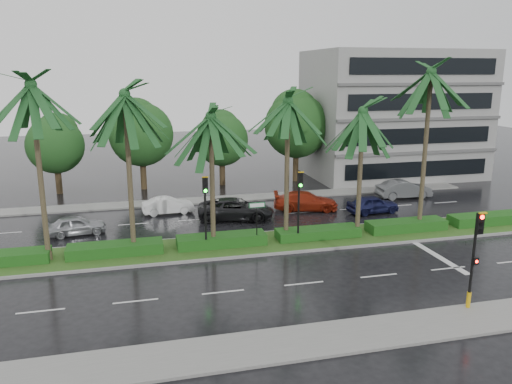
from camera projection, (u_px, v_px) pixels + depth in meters
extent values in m
plane|color=black|center=(276.00, 249.00, 29.03)|extent=(120.00, 120.00, 0.00)
cube|color=slate|center=(348.00, 336.00, 19.39)|extent=(40.00, 2.40, 0.12)
cube|color=slate|center=(234.00, 198.00, 40.33)|extent=(40.00, 2.00, 0.12)
cube|color=gray|center=(271.00, 242.00, 29.95)|extent=(36.00, 4.00, 0.14)
cube|color=#26531B|center=(271.00, 241.00, 29.94)|extent=(35.60, 3.70, 0.02)
cube|color=#184A15|center=(115.00, 249.00, 27.76)|extent=(5.20, 1.40, 0.60)
cube|color=#184A15|center=(222.00, 240.00, 29.16)|extent=(5.20, 1.40, 0.60)
cube|color=#184A15|center=(318.00, 233.00, 30.56)|extent=(5.20, 1.40, 0.60)
cube|color=#184A15|center=(406.00, 226.00, 31.97)|extent=(5.20, 1.40, 0.60)
cube|color=#184A15|center=(487.00, 219.00, 33.37)|extent=(5.20, 1.40, 0.60)
cube|color=silver|center=(5.00, 233.00, 31.89)|extent=(2.00, 0.12, 0.01)
cube|color=silver|center=(41.00, 311.00, 21.51)|extent=(2.00, 0.12, 0.01)
cube|color=silver|center=(71.00, 228.00, 32.83)|extent=(2.00, 0.12, 0.01)
cube|color=silver|center=(136.00, 301.00, 22.44)|extent=(2.00, 0.12, 0.01)
cube|color=silver|center=(134.00, 224.00, 33.76)|extent=(2.00, 0.12, 0.01)
cube|color=silver|center=(223.00, 292.00, 23.37)|extent=(2.00, 0.12, 0.01)
cube|color=silver|center=(193.00, 220.00, 34.70)|extent=(2.00, 0.12, 0.01)
cube|color=silver|center=(304.00, 283.00, 24.31)|extent=(2.00, 0.12, 0.01)
cube|color=silver|center=(248.00, 216.00, 35.63)|extent=(2.00, 0.12, 0.01)
cube|color=silver|center=(379.00, 276.00, 25.24)|extent=(2.00, 0.12, 0.01)
cube|color=silver|center=(301.00, 212.00, 36.56)|extent=(2.00, 0.12, 0.01)
cube|color=silver|center=(448.00, 268.00, 26.18)|extent=(2.00, 0.12, 0.01)
cube|color=silver|center=(352.00, 209.00, 37.50)|extent=(2.00, 0.12, 0.01)
cube|color=silver|center=(400.00, 205.00, 38.43)|extent=(2.00, 0.12, 0.01)
cube|color=silver|center=(446.00, 202.00, 39.36)|extent=(2.00, 0.12, 0.01)
cube|color=silver|center=(435.00, 254.00, 28.18)|extent=(0.40, 6.00, 0.01)
cylinder|color=#3E3624|center=(40.00, 176.00, 25.92)|extent=(0.28, 0.28, 9.30)
cylinder|color=#3E3624|center=(49.00, 256.00, 26.96)|extent=(0.40, 0.40, 0.44)
cylinder|color=#3E3624|center=(130.00, 176.00, 27.13)|extent=(0.28, 0.28, 8.78)
cylinder|color=#3E3624|center=(134.00, 248.00, 28.11)|extent=(0.40, 0.40, 0.44)
cylinder|color=#3E3624|center=(212.00, 183.00, 28.13)|extent=(0.28, 0.28, 7.55)
cylinder|color=#3E3624|center=(213.00, 243.00, 28.97)|extent=(0.40, 0.40, 0.44)
cylinder|color=#3E3624|center=(287.00, 172.00, 29.38)|extent=(0.28, 0.28, 8.31)
cylinder|color=#3E3624|center=(286.00, 235.00, 30.31)|extent=(0.40, 0.40, 0.44)
cylinder|color=#3E3624|center=(360.00, 175.00, 30.13)|extent=(0.28, 0.28, 7.66)
cylinder|color=#3E3624|center=(357.00, 232.00, 30.98)|extent=(0.40, 0.40, 0.44)
cylinder|color=#3E3624|center=(425.00, 153.00, 31.19)|extent=(0.28, 0.28, 9.92)
cylinder|color=#3E3624|center=(419.00, 225.00, 32.31)|extent=(0.40, 0.40, 0.44)
cylinder|color=black|center=(472.00, 271.00, 21.23)|extent=(0.12, 0.12, 3.40)
cube|color=black|center=(480.00, 223.00, 20.55)|extent=(0.30, 0.18, 0.90)
cube|color=gold|center=(483.00, 213.00, 20.32)|extent=(0.34, 0.12, 0.06)
cylinder|color=#FF0C05|center=(482.00, 217.00, 20.38)|extent=(0.18, 0.04, 0.18)
cylinder|color=black|center=(481.00, 224.00, 20.45)|extent=(0.18, 0.04, 0.18)
cylinder|color=black|center=(481.00, 231.00, 20.52)|extent=(0.18, 0.04, 0.18)
cylinder|color=gold|center=(469.00, 300.00, 21.54)|extent=(0.18, 0.18, 0.70)
cube|color=black|center=(475.00, 261.00, 20.96)|extent=(0.22, 0.16, 0.32)
cylinder|color=#FF0C05|center=(477.00, 262.00, 20.87)|extent=(0.12, 0.03, 0.12)
cylinder|color=black|center=(206.00, 222.00, 28.03)|extent=(0.12, 0.12, 3.40)
cube|color=black|center=(205.00, 185.00, 27.36)|extent=(0.30, 0.18, 0.90)
cube|color=gold|center=(205.00, 177.00, 27.13)|extent=(0.34, 0.12, 0.06)
cylinder|color=black|center=(205.00, 180.00, 27.19)|extent=(0.18, 0.04, 0.18)
cylinder|color=black|center=(205.00, 185.00, 27.26)|extent=(0.18, 0.04, 0.18)
cylinder|color=#0CE519|center=(206.00, 191.00, 27.33)|extent=(0.18, 0.04, 0.18)
cylinder|color=black|center=(298.00, 215.00, 29.32)|extent=(0.12, 0.12, 3.40)
cube|color=black|center=(300.00, 180.00, 28.64)|extent=(0.30, 0.18, 0.90)
cube|color=gold|center=(301.00, 172.00, 28.42)|extent=(0.34, 0.12, 0.06)
cylinder|color=black|center=(301.00, 175.00, 28.48)|extent=(0.18, 0.04, 0.18)
cylinder|color=black|center=(301.00, 180.00, 28.55)|extent=(0.18, 0.04, 0.18)
cylinder|color=#0CE519|center=(301.00, 185.00, 28.62)|extent=(0.18, 0.04, 0.18)
cylinder|color=black|center=(257.00, 224.00, 28.92)|extent=(0.06, 0.06, 2.60)
cube|color=#0C5926|center=(257.00, 205.00, 28.62)|extent=(0.95, 0.04, 0.30)
cube|color=white|center=(257.00, 205.00, 28.60)|extent=(0.85, 0.01, 0.22)
cylinder|color=#332317|center=(59.00, 180.00, 42.00)|extent=(0.52, 0.52, 2.28)
sphere|color=#1E4018|center=(55.00, 145.00, 41.30)|extent=(4.70, 4.70, 4.70)
sphere|color=#1E4018|center=(55.00, 134.00, 41.37)|extent=(3.52, 3.52, 3.52)
cylinder|color=#332317|center=(143.00, 174.00, 43.59)|extent=(0.52, 0.52, 2.67)
sphere|color=#1E4018|center=(141.00, 134.00, 42.77)|extent=(5.49, 5.49, 5.49)
sphere|color=#1E4018|center=(140.00, 122.00, 42.80)|extent=(4.12, 4.12, 4.12)
cylinder|color=#332317|center=(222.00, 172.00, 45.27)|extent=(0.52, 0.52, 2.29)
sphere|color=#1E4018|center=(222.00, 140.00, 44.56)|extent=(4.72, 4.72, 4.72)
sphere|color=#1E4018|center=(221.00, 129.00, 44.63)|extent=(3.54, 3.54, 3.54)
cylinder|color=#332317|center=(296.00, 166.00, 46.83)|extent=(0.52, 0.52, 2.88)
sphere|color=#1E4018|center=(296.00, 126.00, 45.95)|extent=(5.92, 5.92, 5.92)
sphere|color=#1E4018|center=(296.00, 113.00, 45.96)|extent=(4.44, 4.44, 4.44)
cylinder|color=#332317|center=(364.00, 164.00, 48.49)|extent=(0.52, 0.52, 2.63)
sphere|color=#1E4018|center=(366.00, 129.00, 47.69)|extent=(5.40, 5.40, 5.40)
sphere|color=#1E4018|center=(365.00, 117.00, 47.72)|extent=(4.05, 4.05, 4.05)
cube|color=gray|center=(393.00, 114.00, 48.56)|extent=(16.00, 10.00, 12.00)
imported|color=#A1A2A8|center=(76.00, 225.00, 31.46)|extent=(2.02, 3.79, 1.23)
imported|color=white|center=(168.00, 205.00, 36.13)|extent=(1.54, 3.77, 1.21)
imported|color=black|center=(236.00, 209.00, 34.77)|extent=(3.49, 5.68, 1.47)
imported|color=maroon|center=(306.00, 201.00, 37.05)|extent=(2.97, 5.06, 1.38)
imported|color=#161943|center=(373.00, 204.00, 36.31)|extent=(1.84, 3.93, 1.30)
imported|color=#525457|center=(404.00, 189.00, 40.59)|extent=(1.69, 4.48, 1.46)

